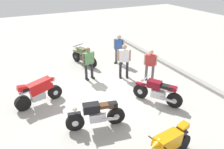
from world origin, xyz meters
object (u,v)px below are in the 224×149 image
Objects in this scene: person_in_white_shirt at (124,59)px; person_in_red_shirt at (150,63)px; motorcycle_black_cruiser at (96,114)px; motorcycle_red_sportbike at (39,91)px; person_in_blue_shirt at (119,47)px; person_in_green_shirt at (89,61)px; motorcycle_maroon_cruiser at (158,92)px; motorcycle_orange_sportbike at (168,146)px; motorcycle_olive_vintage at (84,56)px.

person_in_red_shirt is at bearing 73.72° from person_in_white_shirt.
motorcycle_red_sportbike reaches higher than motorcycle_black_cruiser.
person_in_blue_shirt is at bearing 44.46° from person_in_red_shirt.
person_in_red_shirt is (0.28, 5.23, 0.31)m from motorcycle_red_sportbike.
person_in_green_shirt is 1.75m from person_in_white_shirt.
person_in_red_shirt is at bearing -60.17° from motorcycle_maroon_cruiser.
motorcycle_orange_sportbike is at bearing 32.73° from person_in_blue_shirt.
person_in_white_shirt reaches higher than person_in_blue_shirt.
person_in_white_shirt reaches higher than person_in_red_shirt.
person_in_white_shirt is 1.30m from person_in_red_shirt.
person_in_red_shirt is at bearing -167.58° from motorcycle_olive_vintage.
motorcycle_olive_vintage is at bearing -127.70° from person_in_white_shirt.
motorcycle_olive_vintage is at bearing -93.70° from motorcycle_black_cruiser.
person_in_green_shirt reaches higher than motorcycle_black_cruiser.
person_in_red_shirt is (0.87, 0.97, -0.10)m from person_in_white_shirt.
person_in_white_shirt reaches higher than motorcycle_orange_sportbike.
motorcycle_olive_vintage is 1.17× the size of person_in_red_shirt.
motorcycle_orange_sportbike is 0.94× the size of motorcycle_black_cruiser.
motorcycle_orange_sportbike is 7.73m from motorcycle_olive_vintage.
person_in_white_shirt is at bearing -118.68° from motorcycle_orange_sportbike.
motorcycle_maroon_cruiser is 1.03× the size of person_in_white_shirt.
person_in_white_shirt reaches higher than motorcycle_black_cruiser.
person_in_red_shirt is (-2.09, 3.73, 0.38)m from motorcycle_black_cruiser.
motorcycle_orange_sportbike is at bearing -71.99° from motorcycle_red_sportbike.
motorcycle_black_cruiser is at bearing -69.65° from motorcycle_red_sportbike.
motorcycle_black_cruiser is at bearing 156.17° from person_in_red_shirt.
person_in_white_shirt reaches higher than motorcycle_maroon_cruiser.
person_in_blue_shirt is (-2.28, 4.89, 0.39)m from motorcycle_red_sportbike.
motorcycle_red_sportbike is (-2.07, -4.35, 0.07)m from motorcycle_maroon_cruiser.
motorcycle_maroon_cruiser is 2.85m from motorcycle_black_cruiser.
motorcycle_black_cruiser reaches higher than motorcycle_olive_vintage.
motorcycle_black_cruiser is at bearing 143.04° from motorcycle_olive_vintage.
motorcycle_maroon_cruiser is 2.04m from person_in_red_shirt.
motorcycle_maroon_cruiser is at bearing -162.04° from motorcycle_black_cruiser.
person_in_green_shirt is 1.03× the size of person_in_red_shirt.
person_in_blue_shirt is (0.75, 1.87, 0.49)m from motorcycle_olive_vintage.
motorcycle_red_sportbike is at bearing -72.24° from motorcycle_orange_sportbike.
person_in_red_shirt is at bearing 53.65° from person_in_green_shirt.
motorcycle_maroon_cruiser is 0.93× the size of motorcycle_red_sportbike.
person_in_green_shirt is 2.51m from person_in_blue_shirt.
motorcycle_olive_vintage is at bearing -104.63° from motorcycle_orange_sportbike.
motorcycle_maroon_cruiser is at bearing -134.25° from motorcycle_orange_sportbike.
motorcycle_black_cruiser is 3.77m from person_in_green_shirt.
motorcycle_red_sportbike is 5.41m from person_in_blue_shirt.
person_in_green_shirt is (-1.20, 2.62, 0.35)m from motorcycle_red_sportbike.
person_in_green_shirt is at bearing 97.28° from person_in_red_shirt.
person_in_green_shirt reaches higher than motorcycle_red_sportbike.
person_in_blue_shirt reaches higher than motorcycle_orange_sportbike.
person_in_blue_shirt reaches higher than motorcycle_olive_vintage.
motorcycle_orange_sportbike is 1.14× the size of person_in_blue_shirt.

